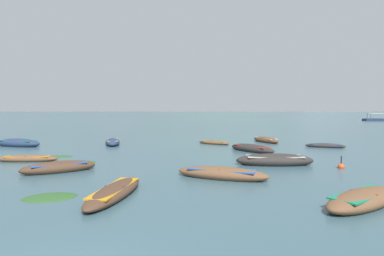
{
  "coord_description": "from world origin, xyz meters",
  "views": [
    {
      "loc": [
        2.64,
        -4.89,
        3.15
      ],
      "look_at": [
        1.79,
        34.61,
        0.92
      ],
      "focal_mm": 28.95,
      "sensor_mm": 36.0,
      "label": 1
    }
  ],
  "objects": [
    {
      "name": "weed_patch_2",
      "position": [
        -6.94,
        15.78,
        0.0
      ],
      "size": [
        2.13,
        1.71,
        0.14
      ],
      "primitive_type": "ellipsoid",
      "rotation": [
        0.0,
        0.0,
        1.81
      ],
      "color": "#2D5628",
      "rests_on": "ground"
    },
    {
      "name": "rowboat_6",
      "position": [
        4.08,
        24.17,
        0.14
      ],
      "size": [
        3.27,
        2.72,
        0.44
      ],
      "color": "brown",
      "rests_on": "ground"
    },
    {
      "name": "weed_patch_1",
      "position": [
        -4.28,
        13.5,
        0.0
      ],
      "size": [
        1.86,
        1.86,
        0.14
      ],
      "primitive_type": "ellipsoid",
      "rotation": [
        0.0,
        0.0,
        0.77
      ],
      "color": "#2D5628",
      "rests_on": "ground"
    },
    {
      "name": "weed_patch_0",
      "position": [
        -2.75,
        6.05,
        0.0
      ],
      "size": [
        2.18,
        1.81,
        0.14
      ],
      "primitive_type": "ellipsoid",
      "rotation": [
        0.0,
        0.0,
        0.28
      ],
      "color": "#2D5628",
      "rests_on": "ground"
    },
    {
      "name": "rowboat_2",
      "position": [
        -0.45,
        6.29,
        0.16
      ],
      "size": [
        1.67,
        4.59,
        0.52
      ],
      "color": "#4C3323",
      "rests_on": "ground"
    },
    {
      "name": "rowboat_10",
      "position": [
        -4.57,
        10.77,
        0.21
      ],
      "size": [
        3.75,
        3.09,
        0.69
      ],
      "color": "#4C3323",
      "rests_on": "ground"
    },
    {
      "name": "rowboat_11",
      "position": [
        8.15,
        5.4,
        0.2
      ],
      "size": [
        4.02,
        3.5,
        0.63
      ],
      "color": "brown",
      "rests_on": "ground"
    },
    {
      "name": "rowboat_1",
      "position": [
        6.75,
        18.97,
        0.22
      ],
      "size": [
        3.59,
        4.29,
        0.7
      ],
      "color": "#2D2826",
      "rests_on": "ground"
    },
    {
      "name": "ferry_0",
      "position": [
        58.12,
        88.94,
        0.45
      ],
      "size": [
        11.25,
        5.24,
        2.54
      ],
      "color": "navy",
      "rests_on": "ground"
    },
    {
      "name": "mooring_buoy",
      "position": [
        10.45,
        12.07,
        0.09
      ],
      "size": [
        0.37,
        0.37,
        0.79
      ],
      "color": "#DB4C1E",
      "rests_on": "ground"
    },
    {
      "name": "mountain_2",
      "position": [
        131.9,
        2343.03,
        277.15
      ],
      "size": [
        1666.99,
        1666.99,
        554.31
      ],
      "primitive_type": "cone",
      "color": "#56665B",
      "rests_on": "ground"
    },
    {
      "name": "rowboat_7",
      "position": [
        -8.01,
        13.98,
        0.16
      ],
      "size": [
        3.76,
        1.15,
        0.51
      ],
      "color": "brown",
      "rests_on": "ground"
    },
    {
      "name": "ground_plane",
      "position": [
        0.0,
        1500.0,
        0.0
      ],
      "size": [
        6000.0,
        6000.0,
        0.0
      ],
      "primitive_type": "plane",
      "color": "#385660"
    },
    {
      "name": "rowboat_9",
      "position": [
        13.48,
        21.71,
        0.14
      ],
      "size": [
        3.32,
        1.82,
        0.45
      ],
      "color": "#2D2826",
      "rests_on": "ground"
    },
    {
      "name": "rowboat_8",
      "position": [
        -13.31,
        21.96,
        0.27
      ],
      "size": [
        4.78,
        2.66,
        0.86
      ],
      "color": "navy",
      "rests_on": "ground"
    },
    {
      "name": "mountain_3",
      "position": [
        811.88,
        2312.3,
        155.77
      ],
      "size": [
        1224.15,
        1224.15,
        311.55
      ],
      "primitive_type": "cone",
      "color": "slate",
      "rests_on": "ground"
    },
    {
      "name": "rowboat_0",
      "position": [
        3.73,
        9.43,
        0.21
      ],
      "size": [
        4.55,
        2.74,
        0.67
      ],
      "color": "brown",
      "rests_on": "ground"
    },
    {
      "name": "rowboat_3",
      "position": [
        7.07,
        13.09,
        0.25
      ],
      "size": [
        4.51,
        1.55,
        0.82
      ],
      "color": "#2D2826",
      "rests_on": "ground"
    },
    {
      "name": "mountain_1",
      "position": [
        -1041.53,
        2344.72,
        148.95
      ],
      "size": [
        923.66,
        923.66,
        297.9
      ],
      "primitive_type": "cone",
      "color": "#4C5B56",
      "rests_on": "ground"
    },
    {
      "name": "rowboat_5",
      "position": [
        -5.38,
        23.59,
        0.22
      ],
      "size": [
        2.4,
        4.57,
        0.69
      ],
      "color": "navy",
      "rests_on": "ground"
    },
    {
      "name": "rowboat_12",
      "position": [
        9.39,
        26.19,
        0.2
      ],
      "size": [
        2.58,
        4.24,
        0.64
      ],
      "color": "brown",
      "rests_on": "ground"
    }
  ]
}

